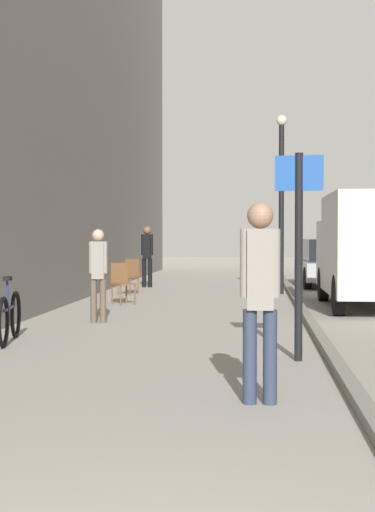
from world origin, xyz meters
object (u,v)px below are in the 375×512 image
Objects in this scene: street_sign_post at (299,238)px; bicycle_leaning at (10,317)px; pedestrian_mid_block at (98,269)px; pedestrian_far_crossing at (147,252)px; parked_car at (329,263)px; delivery_van at (373,248)px; cafe_chair_near_window at (130,274)px; cafe_chair_by_doorway at (121,280)px; pedestrian_main_foreground at (260,288)px; lamp_post at (281,192)px.

street_sign_post is 1.48× the size of bicycle_leaning.
pedestrian_far_crossing reaches higher than pedestrian_mid_block.
street_sign_post reaches higher than parked_car.
cafe_chair_near_window is (-5.82, 3.27, -0.75)m from delivery_van.
cafe_chair_by_doorway is at bearing 89.47° from pedestrian_mid_block.
pedestrian_main_foreground is 6.99m from pedestrian_mid_block.
cafe_chair_by_doorway is (-5.31, -6.74, -0.17)m from parked_car.
delivery_van reaches higher than pedestrian_mid_block.
delivery_van is (5.33, 3.23, 0.33)m from pedestrian_mid_block.
street_sign_post is (0.50, 2.51, 0.46)m from pedestrian_main_foreground.
street_sign_post is 4.46m from bicycle_leaning.
lamp_post reaches higher than pedestrian_far_crossing.
parked_car reaches higher than cafe_chair_near_window.
cafe_chair_near_window is at bearing 103.47° from pedestrian_main_foreground.
pedestrian_main_foreground is 1.02× the size of pedestrian_far_crossing.
pedestrian_far_crossing is at bearing 149.67° from lamp_post.
parked_car is 4.53× the size of cafe_chair_by_doorway.
street_sign_post is 10.99m from lamp_post.
parked_car is at bearing -165.69° from pedestrian_far_crossing.
pedestrian_far_crossing is at bearing -128.59° from cafe_chair_by_doorway.
cafe_chair_near_window is (-0.49, 6.50, -0.42)m from pedestrian_mid_block.
pedestrian_main_foreground is at bearing 66.20° from cafe_chair_by_doorway.
street_sign_post reaches higher than delivery_van.
pedestrian_far_crossing is (-3.29, 15.74, -0.03)m from pedestrian_main_foreground.
parked_car is 4.53× the size of cafe_chair_near_window.
street_sign_post is 2.77× the size of cafe_chair_by_doorway.
cafe_chair_near_window and cafe_chair_by_doorway have the same top height.
parked_car is at bearing 64.48° from lamp_post.
pedestrian_far_crossing is (-0.44, 9.36, 0.09)m from pedestrian_mid_block.
delivery_van is 7.37m from street_sign_post.
pedestrian_far_crossing is 4.86m from lamp_post.
delivery_van reaches higher than pedestrian_main_foreground.
delivery_van is at bearing 176.40° from cafe_chair_near_window.
lamp_post is at bearing -146.28° from cafe_chair_near_window.
cafe_chair_near_window is at bearing 92.73° from pedestrian_far_crossing.
pedestrian_mid_block is 0.34× the size of delivery_van.
lamp_post is at bearing -117.45° from parked_car.
bicycle_leaning is 6.29m from cafe_chair_by_doorway.
delivery_van is (2.48, 9.61, 0.22)m from pedestrian_main_foreground.
cafe_chair_near_window is 2.85m from cafe_chair_by_doorway.
pedestrian_far_crossing is 5.64m from parked_car.
street_sign_post is 11.10m from cafe_chair_near_window.
lamp_post is (0.65, 13.44, 1.64)m from pedestrian_main_foreground.
pedestrian_far_crossing is at bearing -171.35° from parked_car.
pedestrian_main_foreground is 0.39× the size of lamp_post.
pedestrian_mid_block reaches higher than bicycle_leaning.
street_sign_post is 0.55× the size of lamp_post.
delivery_van is 1.03× the size of lamp_post.
pedestrian_main_foreground is 16.93m from parked_car.
delivery_van is at bearing 136.97° from pedestrian_far_crossing.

